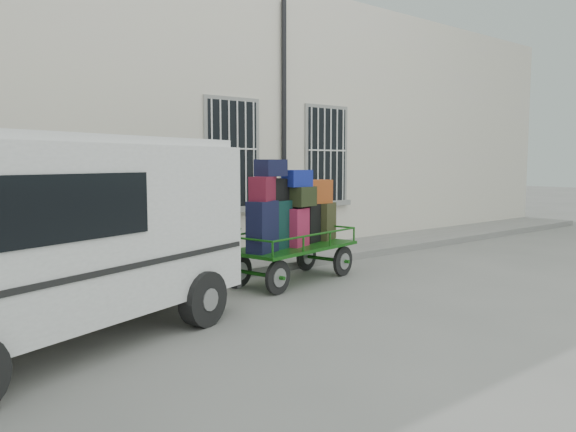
# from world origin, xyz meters

# --- Properties ---
(ground) EXTENTS (80.00, 80.00, 0.00)m
(ground) POSITION_xyz_m (0.00, 0.00, 0.00)
(ground) COLOR slate
(ground) RESTS_ON ground
(building) EXTENTS (24.00, 5.15, 6.00)m
(building) POSITION_xyz_m (0.00, 5.50, 3.00)
(building) COLOR beige
(building) RESTS_ON ground
(sidewalk) EXTENTS (24.00, 1.70, 0.15)m
(sidewalk) POSITION_xyz_m (0.00, 2.20, 0.07)
(sidewalk) COLOR slate
(sidewalk) RESTS_ON ground
(luggage_cart) EXTENTS (2.91, 1.57, 2.13)m
(luggage_cart) POSITION_xyz_m (-0.82, 0.55, 1.06)
(luggage_cart) COLOR black
(luggage_cart) RESTS_ON ground
(van) EXTENTS (5.08, 3.43, 2.38)m
(van) POSITION_xyz_m (-5.14, -0.37, 1.36)
(van) COLOR silver
(van) RESTS_ON ground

